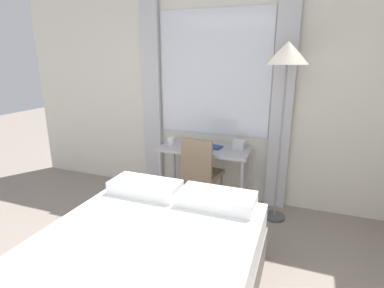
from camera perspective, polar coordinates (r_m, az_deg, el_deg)
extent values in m
cube|color=silver|center=(3.84, 3.25, 9.48)|extent=(5.50, 0.05, 2.70)
cube|color=white|center=(3.77, 4.12, 13.16)|extent=(1.40, 0.01, 1.50)
cube|color=silver|center=(4.08, -7.66, 9.05)|extent=(0.24, 0.06, 2.60)
cube|color=silver|center=(3.61, 16.82, 7.59)|extent=(0.24, 0.06, 2.60)
cube|color=#B2B2B7|center=(3.64, 2.46, -0.96)|extent=(1.09, 0.50, 0.04)
cylinder|color=#B2B2B7|center=(3.76, -6.01, -6.47)|extent=(0.04, 0.04, 0.71)
cylinder|color=#B2B2B7|center=(3.46, 9.34, -8.70)|extent=(0.04, 0.04, 0.71)
cylinder|color=#B2B2B7|center=(4.12, -3.39, -4.38)|extent=(0.04, 0.04, 0.71)
cylinder|color=#B2B2B7|center=(3.84, 10.63, -6.18)|extent=(0.04, 0.04, 0.71)
cube|color=#8C7259|center=(3.59, 2.14, -5.69)|extent=(0.45, 0.45, 0.05)
cube|color=#8C7259|center=(3.35, 0.85, -2.78)|extent=(0.38, 0.08, 0.44)
cylinder|color=#8C7259|center=(3.62, -1.54, -9.66)|extent=(0.03, 0.03, 0.43)
cylinder|color=#8C7259|center=(3.49, 3.43, -10.78)|extent=(0.03, 0.03, 0.43)
cylinder|color=#8C7259|center=(3.90, 0.92, -7.74)|extent=(0.03, 0.03, 0.43)
cylinder|color=#8C7259|center=(3.77, 5.59, -8.68)|extent=(0.03, 0.03, 0.43)
cube|color=white|center=(2.26, -10.34, -21.03)|extent=(1.53, 1.87, 0.24)
cube|color=white|center=(2.89, -8.85, -8.11)|extent=(0.66, 0.32, 0.12)
cube|color=white|center=(2.64, 4.78, -10.41)|extent=(0.66, 0.32, 0.12)
cylinder|color=#4C4C51|center=(3.71, 15.36, -13.15)|extent=(0.25, 0.25, 0.03)
cylinder|color=gray|center=(3.38, 16.43, -0.23)|extent=(0.02, 0.02, 1.70)
cone|color=beige|center=(3.25, 17.82, 16.21)|extent=(0.44, 0.44, 0.22)
cube|color=silver|center=(3.61, 8.97, -0.20)|extent=(0.13, 0.15, 0.09)
cube|color=silver|center=(3.60, 9.01, 0.65)|extent=(0.15, 0.05, 0.02)
cube|color=navy|center=(3.64, 3.42, -0.43)|extent=(0.31, 0.20, 0.02)
cube|color=white|center=(3.64, 3.42, -0.36)|extent=(0.29, 0.19, 0.01)
cylinder|color=white|center=(3.72, -4.03, 0.54)|extent=(0.08, 0.08, 0.10)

